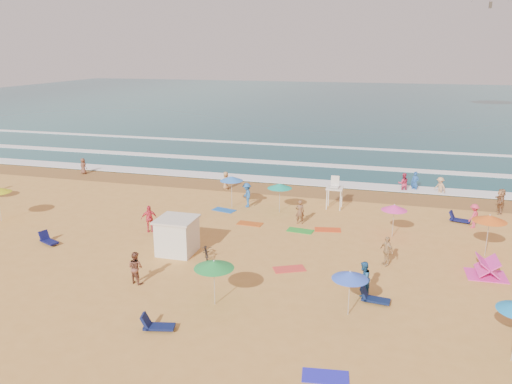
# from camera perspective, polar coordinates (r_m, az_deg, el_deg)

# --- Properties ---
(ground) EXTENTS (220.00, 220.00, 0.00)m
(ground) POSITION_cam_1_polar(r_m,az_deg,el_deg) (30.51, 1.55, -6.07)
(ground) COLOR gold
(ground) RESTS_ON ground
(ocean) EXTENTS (220.00, 140.00, 0.18)m
(ocean) POSITION_cam_1_polar(r_m,az_deg,el_deg) (112.25, 12.11, 9.83)
(ocean) COLOR #0C4756
(ocean) RESTS_ON ground
(wet_sand) EXTENTS (220.00, 220.00, 0.00)m
(wet_sand) POSITION_cam_1_polar(r_m,az_deg,el_deg) (42.11, 5.66, 0.15)
(wet_sand) COLOR olive
(wet_sand) RESTS_ON ground
(surf_foam) EXTENTS (200.00, 18.70, 0.05)m
(surf_foam) POSITION_cam_1_polar(r_m,az_deg,el_deg) (50.54, 7.40, 2.90)
(surf_foam) COLOR white
(surf_foam) RESTS_ON ground
(cabana) EXTENTS (2.00, 2.00, 2.00)m
(cabana) POSITION_cam_1_polar(r_m,az_deg,el_deg) (29.41, -8.99, -5.05)
(cabana) COLOR silver
(cabana) RESTS_ON ground
(cabana_roof) EXTENTS (2.20, 2.20, 0.12)m
(cabana_roof) POSITION_cam_1_polar(r_m,az_deg,el_deg) (29.04, -9.08, -3.10)
(cabana_roof) COLOR silver
(cabana_roof) RESTS_ON cabana
(bicycle) EXTENTS (1.17, 1.65, 0.82)m
(bicycle) POSITION_cam_1_polar(r_m,az_deg,el_deg) (28.67, -5.70, -6.76)
(bicycle) COLOR black
(bicycle) RESTS_ON ground
(lifeguard_stand) EXTENTS (1.20, 1.20, 2.10)m
(lifeguard_stand) POSITION_cam_1_polar(r_m,az_deg,el_deg) (37.53, 8.96, -0.29)
(lifeguard_stand) COLOR white
(lifeguard_stand) RESTS_ON ground
(beach_umbrellas) EXTENTS (52.15, 24.07, 0.78)m
(beach_umbrellas) POSITION_cam_1_polar(r_m,az_deg,el_deg) (28.94, -0.82, -2.88)
(beach_umbrellas) COLOR #CED716
(beach_umbrellas) RESTS_ON ground
(loungers) EXTENTS (41.80, 21.21, 0.34)m
(loungers) POSITION_cam_1_polar(r_m,az_deg,el_deg) (25.44, 19.94, -11.41)
(loungers) COLOR #0E114A
(loungers) RESTS_ON ground
(towels) EXTENTS (50.45, 22.75, 0.03)m
(towels) POSITION_cam_1_polar(r_m,az_deg,el_deg) (28.55, 1.97, -7.65)
(towels) COLOR red
(towels) RESTS_ON ground
(beachgoers) EXTENTS (40.60, 22.55, 2.11)m
(beachgoers) POSITION_cam_1_polar(r_m,az_deg,el_deg) (34.92, 4.93, -1.81)
(beachgoers) COLOR brown
(beachgoers) RESTS_ON ground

